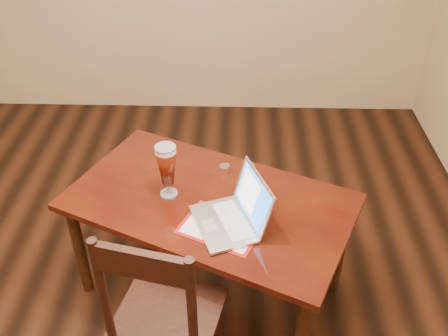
{
  "coord_description": "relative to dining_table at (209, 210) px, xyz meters",
  "views": [
    {
      "loc": [
        0.55,
        -1.77,
        2.4
      ],
      "look_at": [
        0.49,
        0.21,
        0.94
      ],
      "focal_mm": 40.0,
      "sensor_mm": 36.0,
      "label": 1
    }
  ],
  "objects": [
    {
      "name": "dining_table",
      "position": [
        0.0,
        0.0,
        0.0
      ],
      "size": [
        1.69,
        1.38,
        1.0
      ],
      "rotation": [
        0.0,
        0.0,
        -0.43
      ],
      "color": "#461709",
      "rests_on": "ground"
    },
    {
      "name": "dining_chair",
      "position": [
        -0.17,
        -0.63,
        -0.11
      ],
      "size": [
        0.56,
        0.54,
        1.1
      ],
      "rotation": [
        0.0,
        0.0,
        -0.23
      ],
      "color": "black",
      "rests_on": "ground"
    },
    {
      "name": "ground",
      "position": [
        -0.41,
        -0.26,
        -0.63
      ],
      "size": [
        5.0,
        5.0,
        0.0
      ],
      "primitive_type": "plane",
      "color": "black",
      "rests_on": "ground"
    },
    {
      "name": "room_shell",
      "position": [
        -0.41,
        -0.26,
        1.13
      ],
      "size": [
        4.51,
        5.01,
        2.71
      ],
      "color": "tan",
      "rests_on": "ground"
    }
  ]
}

